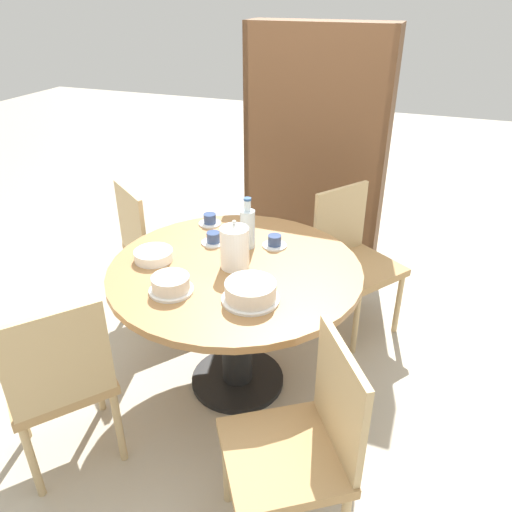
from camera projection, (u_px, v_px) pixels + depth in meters
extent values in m
plane|color=#B2A893|center=(238.00, 381.00, 2.75)|extent=(14.00, 14.00, 0.00)
cylinder|color=black|center=(238.00, 379.00, 2.74)|extent=(0.50, 0.50, 0.03)
cylinder|color=black|center=(236.00, 328.00, 2.58)|extent=(0.16, 0.16, 0.66)
cylinder|color=#9E7042|center=(235.00, 270.00, 2.41)|extent=(1.22, 1.22, 0.04)
cylinder|color=tan|center=(356.00, 324.00, 2.87)|extent=(0.03, 0.03, 0.41)
cylinder|color=tan|center=(398.00, 304.00, 3.05)|extent=(0.03, 0.03, 0.41)
cylinder|color=tan|center=(315.00, 296.00, 3.13)|extent=(0.03, 0.03, 0.41)
cylinder|color=tan|center=(356.00, 279.00, 3.31)|extent=(0.03, 0.03, 0.41)
cube|color=tan|center=(360.00, 268.00, 2.98)|extent=(0.58, 0.58, 0.04)
cube|color=tan|center=(340.00, 221.00, 3.01)|extent=(0.25, 0.34, 0.43)
cylinder|color=tan|center=(205.00, 284.00, 3.25)|extent=(0.03, 0.03, 0.41)
cylinder|color=tan|center=(181.00, 261.00, 3.51)|extent=(0.03, 0.03, 0.41)
cylinder|color=tan|center=(154.00, 301.00, 3.08)|extent=(0.03, 0.03, 0.41)
cylinder|color=tan|center=(132.00, 276.00, 3.34)|extent=(0.03, 0.03, 0.41)
cube|color=tan|center=(165.00, 250.00, 3.19)|extent=(0.59, 0.59, 0.04)
cube|color=tan|center=(131.00, 223.00, 2.98)|extent=(0.34, 0.26, 0.43)
cylinder|color=tan|center=(97.00, 378.00, 2.47)|extent=(0.03, 0.03, 0.41)
cylinder|color=tan|center=(19.00, 405.00, 2.31)|extent=(0.03, 0.03, 0.41)
cylinder|color=tan|center=(119.00, 426.00, 2.20)|extent=(0.03, 0.03, 0.41)
cylinder|color=tan|center=(32.00, 461.00, 2.04)|extent=(0.03, 0.03, 0.41)
cube|color=tan|center=(58.00, 378.00, 2.15)|extent=(0.59, 0.59, 0.04)
cube|color=tan|center=(57.00, 361.00, 1.89)|extent=(0.27, 0.33, 0.43)
cylinder|color=tan|center=(227.00, 466.00, 2.02)|extent=(0.03, 0.03, 0.41)
cylinder|color=tan|center=(311.00, 450.00, 2.09)|extent=(0.03, 0.03, 0.41)
cube|color=tan|center=(283.00, 456.00, 1.79)|extent=(0.58, 0.58, 0.04)
cube|color=tan|center=(340.00, 398.00, 1.72)|extent=(0.24, 0.35, 0.43)
cube|color=brown|center=(383.00, 163.00, 3.37)|extent=(0.04, 0.28, 1.72)
cube|color=brown|center=(253.00, 148.00, 3.66)|extent=(0.04, 0.28, 1.72)
cube|color=brown|center=(311.00, 161.00, 3.41)|extent=(0.98, 0.02, 1.72)
cube|color=brown|center=(309.00, 260.00, 3.92)|extent=(0.91, 0.27, 0.04)
cube|color=brown|center=(312.00, 222.00, 3.76)|extent=(0.91, 0.27, 0.04)
cube|color=brown|center=(314.00, 178.00, 3.60)|extent=(0.91, 0.27, 0.04)
cube|color=brown|center=(317.00, 131.00, 3.43)|extent=(0.91, 0.27, 0.04)
cube|color=brown|center=(320.00, 78.00, 3.27)|extent=(0.91, 0.27, 0.04)
cube|color=brown|center=(323.00, 23.00, 3.11)|extent=(0.91, 0.27, 0.04)
cube|color=orange|center=(347.00, 250.00, 3.75)|extent=(0.33, 0.21, 0.27)
cube|color=orange|center=(275.00, 239.00, 3.93)|extent=(0.33, 0.21, 0.25)
cube|color=#28703D|center=(345.00, 209.00, 3.60)|extent=(0.42, 0.21, 0.25)
cube|color=#234793|center=(281.00, 201.00, 3.76)|extent=(0.42, 0.21, 0.24)
cube|color=gold|center=(351.00, 162.00, 3.43)|extent=(0.40, 0.21, 0.28)
cube|color=beige|center=(281.00, 154.00, 3.59)|extent=(0.40, 0.21, 0.28)
cube|color=orange|center=(359.00, 115.00, 3.27)|extent=(0.35, 0.21, 0.23)
cube|color=#B72D28|center=(278.00, 108.00, 3.44)|extent=(0.35, 0.21, 0.24)
cube|color=#B72D28|center=(361.00, 59.00, 3.11)|extent=(0.39, 0.21, 0.23)
cube|color=orange|center=(282.00, 54.00, 3.27)|extent=(0.39, 0.21, 0.24)
cylinder|color=white|center=(234.00, 247.00, 2.35)|extent=(0.14, 0.14, 0.20)
cone|color=white|center=(233.00, 226.00, 2.30)|extent=(0.12, 0.12, 0.02)
sphere|color=white|center=(233.00, 222.00, 2.29)|extent=(0.02, 0.02, 0.02)
cylinder|color=silver|center=(248.00, 229.00, 2.53)|extent=(0.08, 0.08, 0.20)
cylinder|color=silver|center=(247.00, 206.00, 2.47)|extent=(0.03, 0.03, 0.06)
cylinder|color=#2D5184|center=(247.00, 199.00, 2.46)|extent=(0.04, 0.04, 0.01)
cylinder|color=white|center=(251.00, 299.00, 2.14)|extent=(0.25, 0.25, 0.01)
cylinder|color=silver|center=(251.00, 290.00, 2.12)|extent=(0.22, 0.22, 0.08)
cylinder|color=white|center=(171.00, 290.00, 2.20)|extent=(0.20, 0.20, 0.01)
cylinder|color=silver|center=(171.00, 283.00, 2.18)|extent=(0.17, 0.17, 0.06)
cylinder|color=silver|center=(210.00, 223.00, 2.82)|extent=(0.13, 0.13, 0.01)
cylinder|color=#334775|center=(210.00, 218.00, 2.81)|extent=(0.07, 0.07, 0.05)
cylinder|color=silver|center=(214.00, 242.00, 2.62)|extent=(0.13, 0.13, 0.01)
cylinder|color=#334775|center=(213.00, 237.00, 2.60)|extent=(0.07, 0.07, 0.05)
cylinder|color=silver|center=(274.00, 245.00, 2.59)|extent=(0.13, 0.13, 0.01)
cylinder|color=#334775|center=(275.00, 240.00, 2.57)|extent=(0.07, 0.07, 0.05)
cylinder|color=white|center=(154.00, 259.00, 2.46)|extent=(0.19, 0.19, 0.01)
cylinder|color=white|center=(154.00, 257.00, 2.45)|extent=(0.19, 0.19, 0.01)
cylinder|color=white|center=(154.00, 255.00, 2.45)|extent=(0.19, 0.19, 0.01)
cylinder|color=white|center=(153.00, 253.00, 2.44)|extent=(0.19, 0.19, 0.01)
cylinder|color=white|center=(153.00, 252.00, 2.44)|extent=(0.19, 0.19, 0.01)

